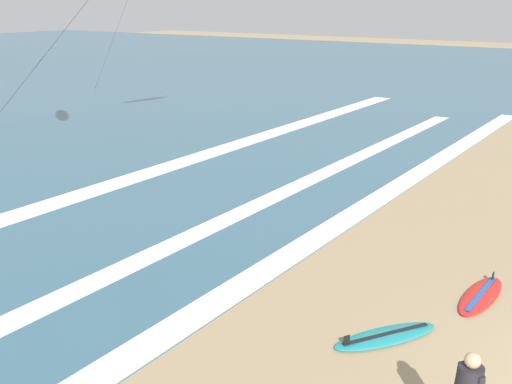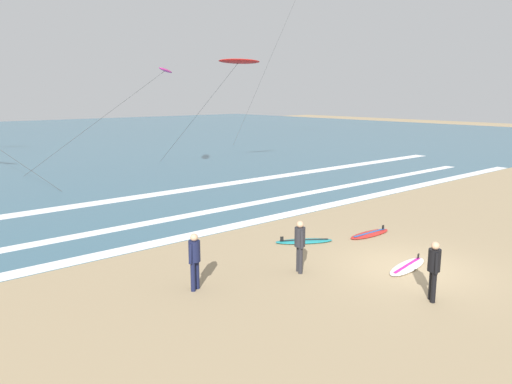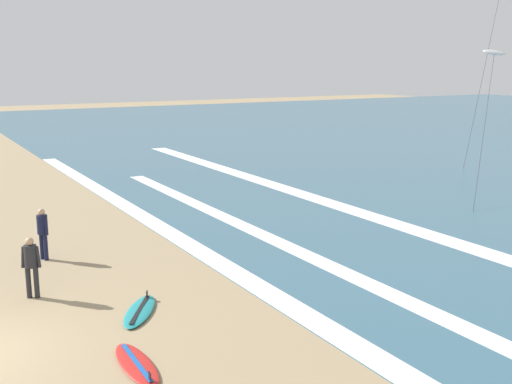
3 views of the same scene
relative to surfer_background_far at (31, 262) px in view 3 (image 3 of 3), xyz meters
name	(u,v)px [view 3 (image 3 of 3)]	position (x,y,z in m)	size (l,w,h in m)	color
wave_foam_shoreline	(242,277)	(1.30, 5.39, -0.94)	(50.63, 0.76, 0.01)	white
wave_foam_mid_break	(390,294)	(4.37, 8.11, -0.94)	(39.60, 0.70, 0.01)	white
wave_foam_outer_break	(448,241)	(1.56, 13.17, -0.94)	(53.91, 1.00, 0.01)	white
surfer_background_far	(31,262)	(0.00, 0.00, 0.00)	(0.32, 0.49, 1.60)	#232328
surfer_foreground_main	(43,229)	(-3.14, 0.91, 0.00)	(0.50, 0.32, 1.60)	#141938
surfboard_left_pile	(136,364)	(4.89, 1.05, -0.91)	(2.12, 0.66, 0.25)	red
surfboard_foreground_flat	(140,311)	(2.31, 2.03, -0.91)	(2.09, 1.63, 0.25)	teal
kite_white_mid_center	(494,53)	(-7.39, 25.45, 5.45)	(7.44, 9.89, 6.66)	white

